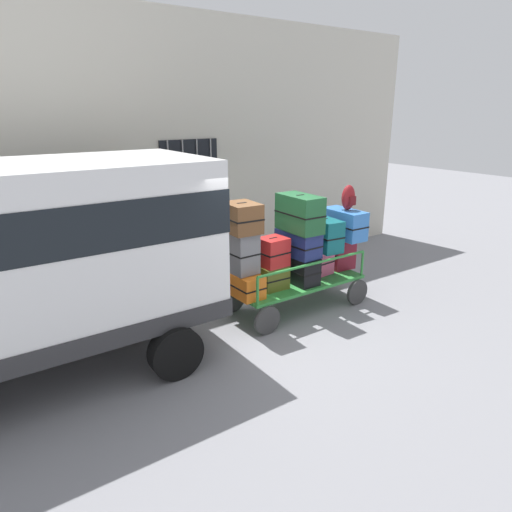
# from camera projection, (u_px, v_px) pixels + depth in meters

# --- Properties ---
(ground_plane) EXTENTS (40.00, 40.00, 0.00)m
(ground_plane) POSITION_uv_depth(u_px,v_px,m) (256.00, 321.00, 7.40)
(ground_plane) COLOR gray
(building_wall) EXTENTS (12.00, 0.38, 5.00)m
(building_wall) POSITION_uv_depth(u_px,v_px,m) (177.00, 153.00, 8.69)
(building_wall) COLOR beige
(building_wall) RESTS_ON ground
(van) EXTENTS (4.63, 2.16, 2.71)m
(van) POSITION_uv_depth(u_px,v_px,m) (19.00, 254.00, 5.36)
(van) COLOR white
(van) RESTS_ON ground
(luggage_cart) EXTENTS (2.41, 1.05, 0.50)m
(luggage_cart) POSITION_uv_depth(u_px,v_px,m) (296.00, 286.00, 7.79)
(luggage_cart) COLOR #2D8438
(luggage_cart) RESTS_ON ground
(cart_railing) EXTENTS (2.29, 0.91, 0.46)m
(cart_railing) POSITION_uv_depth(u_px,v_px,m) (297.00, 260.00, 7.64)
(cart_railing) COLOR #2D8438
(cart_railing) RESTS_ON luggage_cart
(suitcase_left_bottom) EXTENTS (0.40, 0.65, 0.37)m
(suitcase_left_bottom) POSITION_uv_depth(u_px,v_px,m) (245.00, 285.00, 7.09)
(suitcase_left_bottom) COLOR orange
(suitcase_left_bottom) RESTS_ON luggage_cart
(suitcase_left_middle) EXTENTS (0.39, 0.46, 0.64)m
(suitcase_left_middle) POSITION_uv_depth(u_px,v_px,m) (242.00, 253.00, 6.98)
(suitcase_left_middle) COLOR slate
(suitcase_left_middle) RESTS_ON suitcase_left_bottom
(suitcase_left_top) EXTENTS (0.49, 0.60, 0.45)m
(suitcase_left_top) POSITION_uv_depth(u_px,v_px,m) (242.00, 218.00, 6.82)
(suitcase_left_top) COLOR brown
(suitcase_left_top) RESTS_ON suitcase_left_middle
(suitcase_midleft_bottom) EXTENTS (0.46, 0.39, 0.39)m
(suitcase_midleft_bottom) POSITION_uv_depth(u_px,v_px,m) (273.00, 277.00, 7.38)
(suitcase_midleft_bottom) COLOR #4C5119
(suitcase_midleft_bottom) RESTS_ON luggage_cart
(suitcase_midleft_middle) EXTENTS (0.45, 0.42, 0.46)m
(suitcase_midleft_middle) POSITION_uv_depth(u_px,v_px,m) (273.00, 252.00, 7.24)
(suitcase_midleft_middle) COLOR #B21E1E
(suitcase_midleft_middle) RESTS_ON suitcase_midleft_bottom
(suitcase_center_bottom) EXTENTS (0.38, 0.80, 0.46)m
(suitcase_center_bottom) POSITION_uv_depth(u_px,v_px,m) (297.00, 268.00, 7.68)
(suitcase_center_bottom) COLOR black
(suitcase_center_bottom) RESTS_ON luggage_cart
(suitcase_center_middle) EXTENTS (0.43, 0.79, 0.42)m
(suitcase_center_middle) POSITION_uv_depth(u_px,v_px,m) (298.00, 243.00, 7.54)
(suitcase_center_middle) COLOR navy
(suitcase_center_middle) RESTS_ON suitcase_center_bottom
(suitcase_center_top) EXTENTS (0.44, 0.83, 0.60)m
(suitcase_center_top) POSITION_uv_depth(u_px,v_px,m) (300.00, 213.00, 7.37)
(suitcase_center_top) COLOR #194C28
(suitcase_center_top) RESTS_ON suitcase_center_middle
(suitcase_midright_bottom) EXTENTS (0.49, 0.35, 0.47)m
(suitcase_midright_bottom) POSITION_uv_depth(u_px,v_px,m) (320.00, 262.00, 8.00)
(suitcase_midright_bottom) COLOR #CC4C72
(suitcase_midright_bottom) RESTS_ON luggage_cart
(suitcase_midright_middle) EXTENTS (0.44, 0.74, 0.55)m
(suitcase_midright_middle) POSITION_uv_depth(u_px,v_px,m) (324.00, 234.00, 7.79)
(suitcase_midright_middle) COLOR #0F5960
(suitcase_midright_middle) RESTS_ON suitcase_midright_bottom
(suitcase_right_bottom) EXTENTS (0.47, 0.34, 0.59)m
(suitcase_right_bottom) POSITION_uv_depth(u_px,v_px,m) (342.00, 253.00, 8.28)
(suitcase_right_bottom) COLOR maroon
(suitcase_right_bottom) RESTS_ON luggage_cart
(suitcase_right_middle) EXTENTS (0.42, 0.84, 0.51)m
(suitcase_right_middle) POSITION_uv_depth(u_px,v_px,m) (344.00, 224.00, 8.10)
(suitcase_right_middle) COLOR #3372C6
(suitcase_right_middle) RESTS_ON suitcase_right_bottom
(backpack) EXTENTS (0.27, 0.22, 0.44)m
(backpack) POSITION_uv_depth(u_px,v_px,m) (349.00, 198.00, 7.92)
(backpack) COLOR maroon
(backpack) RESTS_ON suitcase_right_middle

